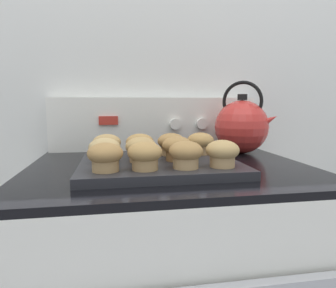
{
  "coord_description": "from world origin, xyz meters",
  "views": [
    {
      "loc": [
        -0.14,
        -0.49,
        1.1
      ],
      "look_at": [
        -0.01,
        0.27,
        0.99
      ],
      "focal_mm": 32.0,
      "sensor_mm": 36.0,
      "label": 1
    }
  ],
  "objects_px": {
    "muffin_r0_c0": "(105,156)",
    "muffin_r2_c1": "(140,144)",
    "muffin_r1_c0": "(105,150)",
    "muffin_r2_c2": "(171,144)",
    "muffin_pan": "(160,165)",
    "muffin_r2_c0": "(107,145)",
    "muffin_r0_c3": "(222,153)",
    "muffin_r2_c3": "(200,143)",
    "tea_kettle": "(242,126)",
    "muffin_r0_c1": "(145,155)",
    "muffin_r1_c1": "(141,149)",
    "muffin_r0_c2": "(186,154)",
    "muffin_r1_c2": "(177,148)"
  },
  "relations": [
    {
      "from": "muffin_r0_c0",
      "to": "muffin_r2_c1",
      "type": "distance_m",
      "value": 0.2
    },
    {
      "from": "muffin_r1_c0",
      "to": "muffin_r2_c1",
      "type": "bearing_deg",
      "value": 42.97
    },
    {
      "from": "muffin_r2_c2",
      "to": "muffin_r1_c0",
      "type": "bearing_deg",
      "value": -154.32
    },
    {
      "from": "muffin_pan",
      "to": "muffin_r2_c0",
      "type": "xyz_separation_m",
      "value": [
        -0.14,
        0.09,
        0.04
      ]
    },
    {
      "from": "muffin_r0_c0",
      "to": "muffin_r2_c2",
      "type": "height_order",
      "value": "same"
    },
    {
      "from": "muffin_r0_c3",
      "to": "muffin_r2_c2",
      "type": "distance_m",
      "value": 0.2
    },
    {
      "from": "muffin_r0_c3",
      "to": "muffin_r2_c3",
      "type": "height_order",
      "value": "same"
    },
    {
      "from": "muffin_r2_c1",
      "to": "tea_kettle",
      "type": "bearing_deg",
      "value": 18.16
    },
    {
      "from": "muffin_r2_c1",
      "to": "tea_kettle",
      "type": "relative_size",
      "value": 0.32
    },
    {
      "from": "muffin_r2_c0",
      "to": "muffin_r2_c2",
      "type": "bearing_deg",
      "value": -1.38
    },
    {
      "from": "muffin_r0_c3",
      "to": "tea_kettle",
      "type": "height_order",
      "value": "tea_kettle"
    },
    {
      "from": "muffin_pan",
      "to": "muffin_r0_c1",
      "type": "relative_size",
      "value": 5.12
    },
    {
      "from": "muffin_r1_c1",
      "to": "muffin_r2_c2",
      "type": "relative_size",
      "value": 1.0
    },
    {
      "from": "muffin_r0_c1",
      "to": "muffin_r2_c0",
      "type": "height_order",
      "value": "same"
    },
    {
      "from": "muffin_r1_c1",
      "to": "muffin_r2_c3",
      "type": "relative_size",
      "value": 1.0
    },
    {
      "from": "tea_kettle",
      "to": "muffin_r0_c2",
      "type": "bearing_deg",
      "value": -131.89
    },
    {
      "from": "muffin_r1_c0",
      "to": "muffin_r2_c3",
      "type": "xyz_separation_m",
      "value": [
        0.27,
        0.09,
        0.0
      ]
    },
    {
      "from": "muffin_r0_c3",
      "to": "muffin_r2_c2",
      "type": "bearing_deg",
      "value": 116.39
    },
    {
      "from": "muffin_r1_c1",
      "to": "muffin_r2_c0",
      "type": "bearing_deg",
      "value": 133.98
    },
    {
      "from": "muffin_r0_c3",
      "to": "muffin_r2_c2",
      "type": "height_order",
      "value": "same"
    },
    {
      "from": "muffin_r2_c3",
      "to": "muffin_pan",
      "type": "bearing_deg",
      "value": -146.4
    },
    {
      "from": "muffin_r0_c2",
      "to": "muffin_r0_c3",
      "type": "distance_m",
      "value": 0.09
    },
    {
      "from": "muffin_r0_c2",
      "to": "muffin_r1_c2",
      "type": "bearing_deg",
      "value": 90.5
    },
    {
      "from": "muffin_r2_c3",
      "to": "muffin_r2_c2",
      "type": "bearing_deg",
      "value": -179.52
    },
    {
      "from": "muffin_r2_c2",
      "to": "muffin_r2_c3",
      "type": "distance_m",
      "value": 0.09
    },
    {
      "from": "muffin_r1_c2",
      "to": "muffin_r2_c0",
      "type": "relative_size",
      "value": 1.0
    },
    {
      "from": "muffin_r1_c0",
      "to": "muffin_r1_c1",
      "type": "height_order",
      "value": "same"
    },
    {
      "from": "muffin_r0_c3",
      "to": "muffin_r2_c1",
      "type": "xyz_separation_m",
      "value": [
        -0.18,
        0.18,
        0.0
      ]
    },
    {
      "from": "muffin_r1_c0",
      "to": "muffin_r2_c1",
      "type": "distance_m",
      "value": 0.13
    },
    {
      "from": "muffin_r0_c1",
      "to": "muffin_r1_c1",
      "type": "bearing_deg",
      "value": 90.7
    },
    {
      "from": "muffin_r0_c0",
      "to": "muffin_r1_c1",
      "type": "height_order",
      "value": "same"
    },
    {
      "from": "tea_kettle",
      "to": "muffin_r2_c2",
      "type": "bearing_deg",
      "value": -156.39
    },
    {
      "from": "muffin_r0_c0",
      "to": "muffin_r2_c3",
      "type": "relative_size",
      "value": 1.0
    },
    {
      "from": "muffin_r0_c2",
      "to": "muffin_r1_c2",
      "type": "relative_size",
      "value": 1.0
    },
    {
      "from": "muffin_r1_c2",
      "to": "muffin_r2_c2",
      "type": "height_order",
      "value": "same"
    },
    {
      "from": "muffin_r0_c3",
      "to": "muffin_r2_c3",
      "type": "xyz_separation_m",
      "value": [
        -0.0,
        0.18,
        0.0
      ]
    },
    {
      "from": "muffin_r0_c3",
      "to": "muffin_r0_c1",
      "type": "bearing_deg",
      "value": 179.97
    },
    {
      "from": "muffin_r1_c2",
      "to": "muffin_r0_c3",
      "type": "bearing_deg",
      "value": -46.38
    },
    {
      "from": "muffin_r0_c2",
      "to": "muffin_r0_c3",
      "type": "relative_size",
      "value": 1.0
    },
    {
      "from": "muffin_r2_c2",
      "to": "muffin_r0_c1",
      "type": "bearing_deg",
      "value": -117.47
    },
    {
      "from": "muffin_r0_c3",
      "to": "muffin_r0_c0",
      "type": "bearing_deg",
      "value": 179.9
    },
    {
      "from": "muffin_r0_c3",
      "to": "muffin_r1_c2",
      "type": "distance_m",
      "value": 0.13
    },
    {
      "from": "muffin_r2_c0",
      "to": "tea_kettle",
      "type": "relative_size",
      "value": 0.32
    },
    {
      "from": "muffin_r2_c1",
      "to": "muffin_r2_c2",
      "type": "height_order",
      "value": "same"
    },
    {
      "from": "muffin_pan",
      "to": "muffin_r1_c1",
      "type": "relative_size",
      "value": 5.12
    },
    {
      "from": "muffin_pan",
      "to": "muffin_r0_c1",
      "type": "xyz_separation_m",
      "value": [
        -0.05,
        -0.09,
        0.04
      ]
    },
    {
      "from": "muffin_pan",
      "to": "muffin_r1_c1",
      "type": "bearing_deg",
      "value": 177.91
    },
    {
      "from": "muffin_r0_c1",
      "to": "tea_kettle",
      "type": "xyz_separation_m",
      "value": [
        0.36,
        0.3,
        0.04
      ]
    },
    {
      "from": "muffin_r2_c3",
      "to": "muffin_r0_c3",
      "type": "bearing_deg",
      "value": -89.55
    },
    {
      "from": "muffin_r0_c2",
      "to": "muffin_r1_c2",
      "type": "distance_m",
      "value": 0.09
    }
  ]
}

